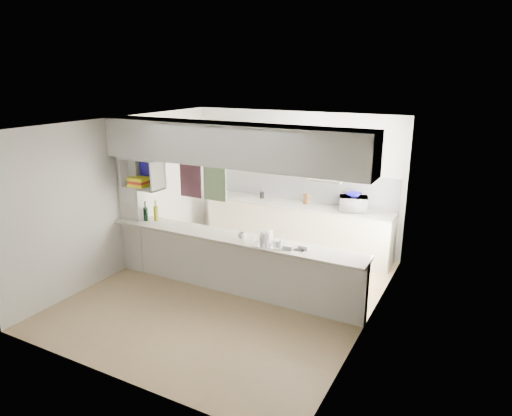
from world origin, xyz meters
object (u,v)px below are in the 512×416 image
Objects in this scene: dish_rack at (269,239)px; microwave at (353,204)px; bowl at (354,195)px; wine_bottles at (151,213)px.

microwave is at bearing 65.05° from dish_rack.
bowl is 0.56× the size of dish_rack.
wine_bottles is (-2.22, 0.09, 0.04)m from dish_rack.
dish_rack is at bearing 57.91° from microwave.
bowl is at bearing 65.04° from dish_rack.
microwave is 3.50m from wine_bottles.
microwave is 1.01× the size of dish_rack.
wine_bottles is at bearing -143.43° from bowl.
dish_rack is 2.22m from wine_bottles.
microwave is 1.40× the size of wine_bottles.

